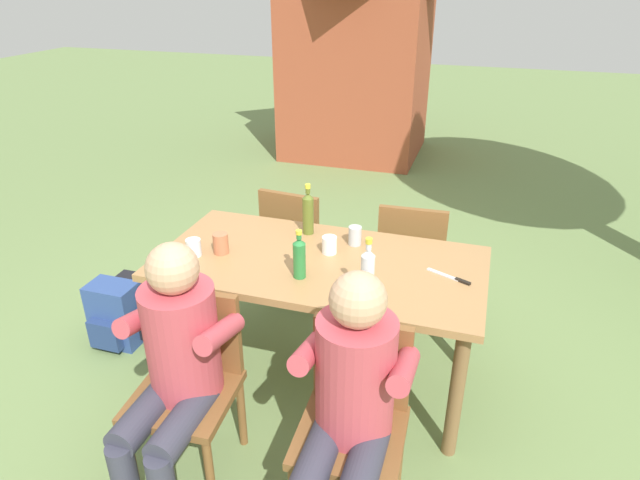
% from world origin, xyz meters
% --- Properties ---
extents(ground_plane, '(24.00, 24.00, 0.00)m').
position_xyz_m(ground_plane, '(0.00, 0.00, 0.00)').
color(ground_plane, '#6B844C').
extents(dining_table, '(1.73, 0.87, 0.77)m').
position_xyz_m(dining_table, '(0.00, 0.00, 0.68)').
color(dining_table, '#A37547').
rests_on(dining_table, ground_plane).
extents(chair_near_left, '(0.47, 0.47, 0.87)m').
position_xyz_m(chair_near_left, '(-0.39, -0.73, 0.49)').
color(chair_near_left, brown).
rests_on(chair_near_left, ground_plane).
extents(chair_near_right, '(0.46, 0.46, 0.87)m').
position_xyz_m(chair_near_right, '(0.39, -0.73, 0.49)').
color(chair_near_right, brown).
rests_on(chair_near_right, ground_plane).
extents(chair_far_left, '(0.48, 0.48, 0.87)m').
position_xyz_m(chair_far_left, '(-0.40, 0.73, 0.49)').
color(chair_far_left, brown).
rests_on(chair_far_left, ground_plane).
extents(chair_far_right, '(0.46, 0.46, 0.87)m').
position_xyz_m(chair_far_right, '(0.39, 0.73, 0.49)').
color(chair_far_right, brown).
rests_on(chair_far_right, ground_plane).
extents(person_in_white_shirt, '(0.47, 0.61, 1.18)m').
position_xyz_m(person_in_white_shirt, '(-0.39, -0.84, 0.66)').
color(person_in_white_shirt, '#B7424C').
rests_on(person_in_white_shirt, ground_plane).
extents(person_in_plaid_shirt, '(0.47, 0.61, 1.18)m').
position_xyz_m(person_in_plaid_shirt, '(0.39, -0.84, 0.66)').
color(person_in_plaid_shirt, '#B7424C').
rests_on(person_in_plaid_shirt, ground_plane).
extents(bottle_clear, '(0.06, 0.06, 0.32)m').
position_xyz_m(bottle_clear, '(0.32, -0.29, 0.91)').
color(bottle_clear, white).
rests_on(bottle_clear, dining_table).
extents(bottle_olive, '(0.06, 0.06, 0.30)m').
position_xyz_m(bottle_olive, '(-0.17, 0.30, 0.90)').
color(bottle_olive, '#566623').
rests_on(bottle_olive, dining_table).
extents(bottle_green, '(0.06, 0.06, 0.26)m').
position_xyz_m(bottle_green, '(-0.04, -0.20, 0.89)').
color(bottle_green, '#287A38').
rests_on(bottle_green, dining_table).
extents(cup_white, '(0.08, 0.08, 0.10)m').
position_xyz_m(cup_white, '(0.02, 0.10, 0.82)').
color(cup_white, white).
rests_on(cup_white, dining_table).
extents(cup_terracotta, '(0.08, 0.08, 0.11)m').
position_xyz_m(cup_terracotta, '(-0.54, -0.08, 0.83)').
color(cup_terracotta, '#BC6B47').
rests_on(cup_terracotta, dining_table).
extents(cup_steel, '(0.07, 0.07, 0.11)m').
position_xyz_m(cup_steel, '(0.13, 0.24, 0.83)').
color(cup_steel, '#B2B7BC').
rests_on(cup_steel, dining_table).
extents(cup_glass, '(0.08, 0.08, 0.09)m').
position_xyz_m(cup_glass, '(-0.66, -0.15, 0.82)').
color(cup_glass, silver).
rests_on(cup_glass, dining_table).
extents(table_knife, '(0.23, 0.12, 0.01)m').
position_xyz_m(table_knife, '(0.69, 0.02, 0.78)').
color(table_knife, silver).
rests_on(table_knife, dining_table).
extents(backpack_by_near_side, '(0.30, 0.26, 0.42)m').
position_xyz_m(backpack_by_near_side, '(-1.33, -0.09, 0.20)').
color(backpack_by_near_side, '#2D4784').
rests_on(backpack_by_near_side, ground_plane).
extents(backpack_by_far_side, '(0.31, 0.22, 0.40)m').
position_xyz_m(backpack_by_far_side, '(-1.24, 0.06, 0.19)').
color(backpack_by_far_side, black).
rests_on(backpack_by_far_side, ground_plane).
extents(brick_kiosk, '(1.89, 1.64, 2.57)m').
position_xyz_m(brick_kiosk, '(-0.90, 4.35, 1.35)').
color(brick_kiosk, '#9E472D').
rests_on(brick_kiosk, ground_plane).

